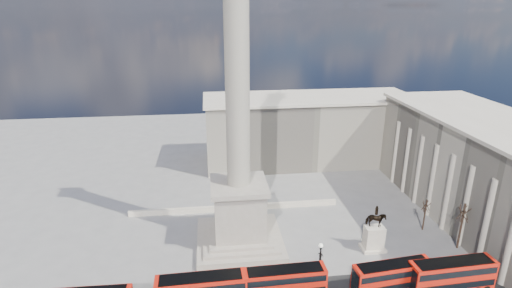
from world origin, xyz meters
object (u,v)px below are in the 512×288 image
object	(u,v)px
red_bus_b	(285,282)
pedestrian_walking	(424,265)
nelsons_column	(239,171)
red_bus_c	(393,277)
equestrian_statue	(374,235)
victorian_lamp	(320,261)
pedestrian_standing	(374,272)
pedestrian_crossing	(321,256)
red_bus_d	(452,275)

from	to	relation	value
red_bus_b	pedestrian_walking	distance (m)	21.95
nelsons_column	pedestrian_walking	world-z (taller)	nelsons_column
red_bus_c	pedestrian_walking	xyz separation A→B (m)	(6.83, 3.92, -1.52)
red_bus_c	equestrian_statue	distance (m)	10.05
victorian_lamp	pedestrian_walking	distance (m)	16.78
red_bus_c	pedestrian_standing	world-z (taller)	red_bus_c
equestrian_statue	pedestrian_crossing	world-z (taller)	equestrian_statue
nelsons_column	red_bus_d	world-z (taller)	nelsons_column
pedestrian_walking	victorian_lamp	bearing A→B (deg)	-160.45
red_bus_d	equestrian_statue	world-z (taller)	equestrian_statue
victorian_lamp	equestrian_statue	world-z (taller)	equestrian_statue
red_bus_d	pedestrian_crossing	world-z (taller)	red_bus_d
equestrian_statue	pedestrian_walking	size ratio (longest dim) A/B	4.73
nelsons_column	red_bus_d	xyz separation A→B (m)	(27.85, -15.53, -10.40)
nelsons_column	pedestrian_crossing	bearing A→B (deg)	-28.59
nelsons_column	red_bus_d	size ratio (longest dim) A/B	4.18
red_bus_c	pedestrian_standing	bearing A→B (deg)	104.38
red_bus_c	red_bus_d	distance (m)	8.11
red_bus_b	pedestrian_crossing	bearing A→B (deg)	45.42
pedestrian_walking	pedestrian_standing	world-z (taller)	pedestrian_standing
red_bus_d	victorian_lamp	world-z (taller)	victorian_lamp
red_bus_b	victorian_lamp	distance (m)	5.78
red_bus_c	victorian_lamp	distance (m)	10.05
pedestrian_standing	pedestrian_crossing	bearing A→B (deg)	-35.86
red_bus_c	red_bus_b	bearing A→B (deg)	171.73
red_bus_c	victorian_lamp	xyz separation A→B (m)	(-9.60, 2.52, 1.62)
equestrian_statue	pedestrian_standing	distance (m)	7.49
equestrian_statue	red_bus_d	bearing A→B (deg)	-58.52
victorian_lamp	red_bus_c	bearing A→B (deg)	-14.70
red_bus_d	pedestrian_crossing	size ratio (longest dim) A/B	7.21
red_bus_b	victorian_lamp	xyz separation A→B (m)	(5.23, 1.87, 1.61)
red_bus_b	pedestrian_crossing	xyz separation A→B (m)	(7.04, 7.46, -1.53)
pedestrian_walking	pedestrian_standing	bearing A→B (deg)	-159.79
red_bus_b	victorian_lamp	world-z (taller)	victorian_lamp
nelsons_column	pedestrian_standing	bearing A→B (deg)	-31.67
nelsons_column	pedestrian_crossing	world-z (taller)	nelsons_column
nelsons_column	red_bus_c	bearing A→B (deg)	-36.50
red_bus_d	pedestrian_walking	world-z (taller)	red_bus_d
red_bus_b	red_bus_d	size ratio (longest dim) A/B	0.93
nelsons_column	victorian_lamp	size ratio (longest dim) A/B	7.40
equestrian_statue	pedestrian_crossing	bearing A→B (deg)	-168.70
equestrian_statue	pedestrian_walking	xyz separation A→B (m)	(5.40, -6.02, -1.89)
red_bus_d	pedestrian_walking	size ratio (longest dim) A/B	7.16
victorian_lamp	pedestrian_walking	xyz separation A→B (m)	(16.42, 1.41, -3.14)
pedestrian_walking	pedestrian_crossing	bearing A→B (deg)	178.70
victorian_lamp	pedestrian_walking	size ratio (longest dim) A/B	4.05
pedestrian_standing	pedestrian_crossing	size ratio (longest dim) A/B	1.08
red_bus_c	victorian_lamp	size ratio (longest dim) A/B	1.67
victorian_lamp	pedestrian_crossing	distance (m)	6.66
red_bus_b	pedestrian_walking	world-z (taller)	red_bus_b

